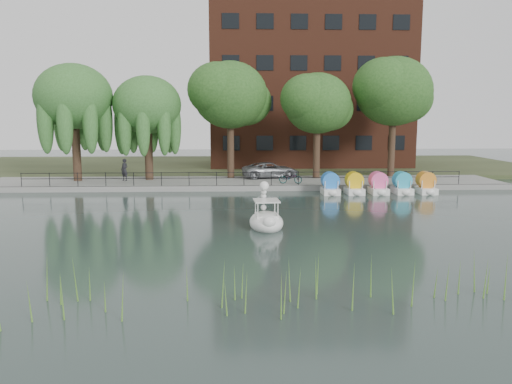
{
  "coord_description": "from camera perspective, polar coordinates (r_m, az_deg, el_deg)",
  "views": [
    {
      "loc": [
        -0.61,
        -22.9,
        5.39
      ],
      "look_at": [
        0.5,
        4.0,
        1.3
      ],
      "focal_mm": 35.0,
      "sensor_mm": 36.0,
      "label": 1
    }
  ],
  "objects": [
    {
      "name": "apartment_building",
      "position": [
        53.56,
        5.96,
        12.84
      ],
      "size": [
        20.0,
        10.07,
        18.0
      ],
      "color": "#4C1E16",
      "rests_on": "land_strip"
    },
    {
      "name": "willow_mid",
      "position": [
        40.5,
        -12.33,
        9.65
      ],
      "size": [
        5.32,
        5.32,
        8.15
      ],
      "color": "#473323",
      "rests_on": "promenade"
    },
    {
      "name": "minivan",
      "position": [
        40.89,
        1.67,
        2.66
      ],
      "size": [
        3.4,
        5.64,
        1.47
      ],
      "primitive_type": "imported",
      "rotation": [
        0.0,
        0.0,
        1.77
      ],
      "color": "gray",
      "rests_on": "promenade"
    },
    {
      "name": "reed_bank",
      "position": [
        14.47,
        8.31,
        -10.79
      ],
      "size": [
        24.0,
        2.4,
        1.2
      ],
      "color": "#669938",
      "rests_on": "ground_plane"
    },
    {
      "name": "willow_left",
      "position": [
        41.33,
        -20.13,
        10.17
      ],
      "size": [
        5.88,
        5.88,
        9.01
      ],
      "color": "#473323",
      "rests_on": "promenade"
    },
    {
      "name": "promenade",
      "position": [
        39.25,
        -1.45,
        1.04
      ],
      "size": [
        40.0,
        6.0,
        0.4
      ],
      "primitive_type": "cube",
      "color": "gray",
      "rests_on": "ground_plane"
    },
    {
      "name": "railing",
      "position": [
        36.41,
        -1.39,
        1.94
      ],
      "size": [
        32.0,
        0.05,
        1.0
      ],
      "color": "black",
      "rests_on": "promenade"
    },
    {
      "name": "broadleaf_center",
      "position": [
        40.94,
        -2.96,
        10.96
      ],
      "size": [
        6.0,
        6.0,
        9.25
      ],
      "color": "#473323",
      "rests_on": "promenade"
    },
    {
      "name": "land_strip",
      "position": [
        53.16,
        -1.69,
        3.01
      ],
      "size": [
        60.0,
        22.0,
        0.36
      ],
      "primitive_type": "cube",
      "color": "#47512D",
      "rests_on": "ground_plane"
    },
    {
      "name": "pedal_boat_row",
      "position": [
        36.06,
        13.79,
        0.76
      ],
      "size": [
        7.95,
        1.7,
        1.4
      ],
      "color": "white",
      "rests_on": "ground_plane"
    },
    {
      "name": "broadleaf_far",
      "position": [
        43.48,
        15.48,
        10.98
      ],
      "size": [
        6.3,
        6.3,
        9.71
      ],
      "color": "#473323",
      "rests_on": "promenade"
    },
    {
      "name": "pedestrian",
      "position": [
        40.3,
        -14.8,
        2.65
      ],
      "size": [
        0.86,
        0.77,
        1.98
      ],
      "primitive_type": "imported",
      "rotation": [
        0.0,
        0.0,
        5.76
      ],
      "color": "black",
      "rests_on": "promenade"
    },
    {
      "name": "ground_plane",
      "position": [
        23.54,
        -0.82,
        -4.6
      ],
      "size": [
        120.0,
        120.0,
        0.0
      ],
      "primitive_type": "plane",
      "color": "#3A4B49"
    },
    {
      "name": "kerb",
      "position": [
        36.33,
        -1.37,
        0.42
      ],
      "size": [
        40.0,
        0.25,
        0.4
      ],
      "primitive_type": "cube",
      "color": "gray",
      "rests_on": "ground_plane"
    },
    {
      "name": "broadleaf_right",
      "position": [
        40.95,
        7.04,
        9.97
      ],
      "size": [
        5.4,
        5.4,
        8.32
      ],
      "color": "#473323",
      "rests_on": "promenade"
    },
    {
      "name": "bicycle",
      "position": [
        37.47,
        3.97,
        1.73
      ],
      "size": [
        0.79,
        1.78,
        1.0
      ],
      "primitive_type": "imported",
      "rotation": [
        0.0,
        0.0,
        1.46
      ],
      "color": "gray",
      "rests_on": "promenade"
    },
    {
      "name": "swan_boat",
      "position": [
        24.3,
        1.17,
        -3.02
      ],
      "size": [
        1.79,
        2.73,
        2.2
      ],
      "rotation": [
        0.0,
        0.0,
        0.06
      ],
      "color": "white",
      "rests_on": "ground_plane"
    }
  ]
}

